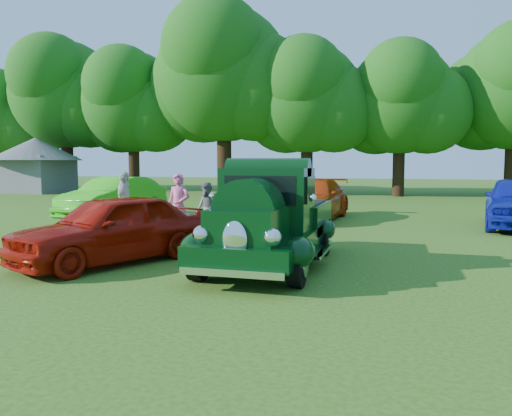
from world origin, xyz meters
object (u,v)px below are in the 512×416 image
(back_car_black, at_px, (286,203))
(gazebo, at_px, (36,159))
(back_car_lime, at_px, (114,198))
(spectator_grey, at_px, (207,208))
(red_convertible, at_px, (112,228))
(back_car_orange, at_px, (311,199))
(spectator_white, at_px, (124,202))
(hero_pickup, at_px, (271,223))
(spectator_pink, at_px, (179,206))

(back_car_black, relative_size, gazebo, 0.68)
(back_car_lime, bearing_deg, spectator_grey, -25.12)
(red_convertible, distance_m, gazebo, 28.27)
(back_car_orange, bearing_deg, red_convertible, -101.75)
(spectator_white, bearing_deg, back_car_orange, -60.22)
(red_convertible, bearing_deg, back_car_lime, 146.38)
(spectator_grey, bearing_deg, spectator_white, -127.05)
(back_car_lime, xyz_separation_m, spectator_white, (2.40, -3.31, 0.14))
(hero_pickup, xyz_separation_m, back_car_lime, (-7.82, 6.73, -0.08))
(spectator_pink, relative_size, spectator_white, 0.98)
(back_car_orange, height_order, spectator_pink, spectator_pink)
(back_car_orange, height_order, gazebo, gazebo)
(spectator_pink, distance_m, gazebo, 25.67)
(red_convertible, relative_size, back_car_orange, 0.83)
(spectator_pink, distance_m, spectator_white, 2.11)
(hero_pickup, distance_m, spectator_white, 6.41)
(spectator_pink, relative_size, gazebo, 0.28)
(red_convertible, relative_size, spectator_grey, 2.79)
(hero_pickup, bearing_deg, back_car_black, 100.25)
(red_convertible, xyz_separation_m, back_car_black, (1.75, 9.15, -0.13))
(back_car_orange, bearing_deg, back_car_lime, -162.06)
(hero_pickup, relative_size, back_car_black, 1.19)
(spectator_pink, height_order, spectator_grey, spectator_pink)
(gazebo, bearing_deg, back_car_orange, -28.19)
(back_car_orange, distance_m, spectator_white, 6.97)
(spectator_white, bearing_deg, spectator_pink, -121.54)
(hero_pickup, distance_m, red_convertible, 3.36)
(gazebo, bearing_deg, spectator_white, -44.58)
(back_car_orange, height_order, spectator_grey, spectator_grey)
(hero_pickup, distance_m, gazebo, 30.09)
(back_car_black, bearing_deg, gazebo, 178.91)
(spectator_grey, height_order, spectator_white, spectator_white)
(hero_pickup, height_order, spectator_pink, hero_pickup)
(hero_pickup, bearing_deg, spectator_grey, 127.83)
(back_car_orange, distance_m, spectator_pink, 6.24)
(back_car_lime, bearing_deg, back_car_orange, 19.55)
(back_car_black, distance_m, gazebo, 23.92)
(back_car_orange, distance_m, gazebo, 24.75)
(hero_pickup, xyz_separation_m, back_car_orange, (-0.58, 8.43, -0.11))
(back_car_black, xyz_separation_m, back_car_orange, (0.95, -0.02, 0.16))
(back_car_lime, bearing_deg, gazebo, 143.69)
(red_convertible, distance_m, spectator_grey, 4.43)
(spectator_white, bearing_deg, red_convertible, -168.84)
(hero_pickup, xyz_separation_m, gazebo, (-22.35, 20.10, 1.53))
(hero_pickup, relative_size, spectator_pink, 2.84)
(back_car_black, bearing_deg, hero_pickup, -51.61)
(back_car_black, bearing_deg, red_convertible, -72.69)
(back_car_lime, height_order, gazebo, gazebo)
(hero_pickup, height_order, spectator_white, hero_pickup)
(back_car_lime, xyz_separation_m, back_car_orange, (7.24, 1.70, -0.03))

